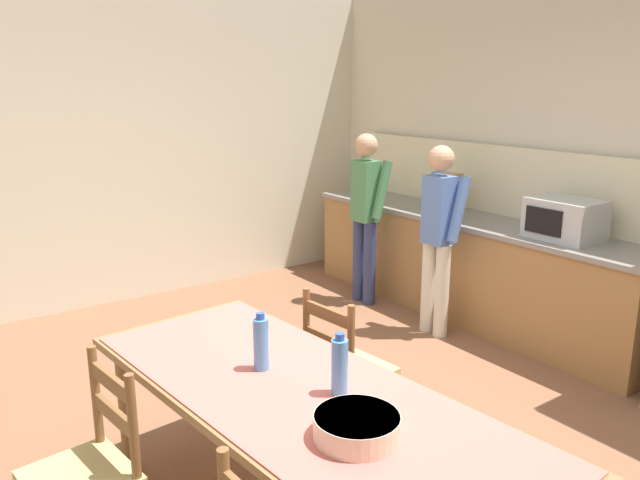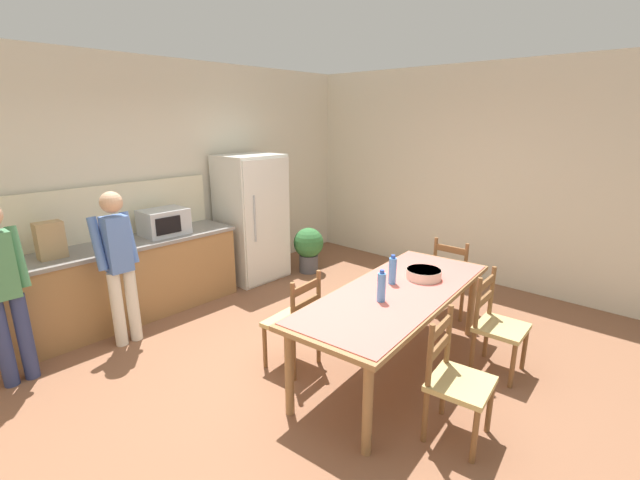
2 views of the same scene
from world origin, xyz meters
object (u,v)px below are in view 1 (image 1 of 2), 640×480
chair_side_far_left (345,369)px  person_at_sink (366,209)px  bottle_near_centre (261,343)px  serving_bowl (357,425)px  microwave (565,219)px  paper_bag (446,193)px  dining_table (302,408)px  bottle_off_centre (340,366)px  chair_side_near_left (88,472)px  person_at_counter (439,231)px

chair_side_far_left → person_at_sink: bearing=-48.1°
bottle_near_centre → serving_bowl: size_ratio=0.84×
microwave → chair_side_far_left: microwave is taller
microwave → paper_bag: (-1.18, -0.01, 0.03)m
dining_table → person_at_sink: (-2.34, 2.28, 0.20)m
bottle_off_centre → serving_bowl: (0.30, -0.15, -0.07)m
chair_side_near_left → person_at_counter: size_ratio=0.59×
bottle_near_centre → chair_side_near_left: (-0.16, -0.75, -0.45)m
bottle_off_centre → person_at_sink: bearing=138.5°
bottle_near_centre → person_at_sink: size_ratio=0.17×
microwave → bottle_off_centre: 2.77m
paper_bag → chair_side_far_left: size_ratio=0.40×
dining_table → chair_side_near_left: (-0.45, -0.78, -0.25)m
microwave → person_at_sink: bearing=-163.7°
bottle_off_centre → chair_side_far_left: size_ratio=0.30×
person_at_sink → person_at_counter: 0.93m
dining_table → bottle_off_centre: size_ratio=8.74×
paper_bag → chair_side_near_left: 3.86m
microwave → chair_side_far_left: bearing=-88.4°
microwave → dining_table: (0.64, -2.78, -0.35)m
bottle_off_centre → person_at_counter: person_at_counter is taller
paper_bag → person_at_sink: (-0.52, -0.49, -0.18)m
paper_bag → bottle_off_centre: size_ratio=1.33×
paper_bag → dining_table: size_ratio=0.15×
person_at_counter → serving_bowl: bearing=-141.6°
microwave → person_at_counter: size_ratio=0.32×
serving_bowl → person_at_sink: bearing=139.9°
chair_side_near_left → person_at_counter: 3.22m
chair_side_far_left → serving_bowl: bearing=138.2°
dining_table → serving_bowl: bearing=-4.1°
bottle_off_centre → paper_bag: bearing=125.9°
paper_bag → person_at_sink: bearing=-136.7°
dining_table → chair_side_near_left: bearing=-119.8°
chair_side_near_left → dining_table: bearing=53.4°
bottle_near_centre → bottle_off_centre: size_ratio=1.00×
paper_bag → bottle_off_centre: paper_bag is taller
bottle_off_centre → chair_side_far_left: bearing=140.5°
microwave → dining_table: microwave is taller
bottle_off_centre → person_at_sink: (-2.45, 2.16, -0.00)m
microwave → chair_side_far_left: 2.18m
bottle_near_centre → chair_side_far_left: bearing=112.6°
microwave → serving_bowl: size_ratio=1.56×
dining_table → serving_bowl: size_ratio=7.37×
microwave → bottle_near_centre: (0.36, -2.81, -0.15)m
chair_side_near_left → chair_side_far_left: size_ratio=1.00×
chair_side_far_left → person_at_sink: size_ratio=0.58×
person_at_sink → paper_bag: bearing=-46.7°
serving_bowl → chair_side_far_left: chair_side_far_left is taller
bottle_off_centre → chair_side_far_left: 0.99m
bottle_off_centre → serving_bowl: bottle_off_centre is taller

